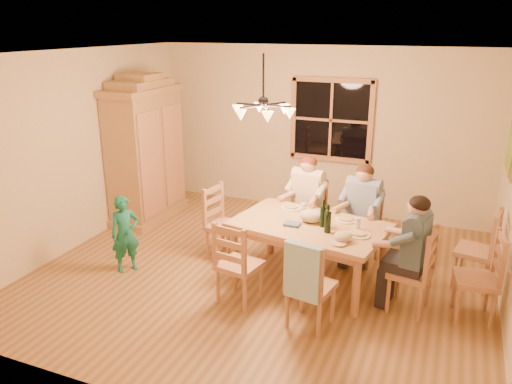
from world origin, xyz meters
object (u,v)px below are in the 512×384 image
at_px(armoire, 146,154).
at_px(child, 125,234).
at_px(chair_near_right, 310,299).
at_px(chair_end_left, 225,237).
at_px(chair_end_right, 409,285).
at_px(wine_bottle_b, 328,219).
at_px(chair_far_right, 360,240).
at_px(chair_far_left, 306,228).
at_px(chandelier, 263,110).
at_px(chair_near_left, 239,277).
at_px(wine_bottle_a, 323,213).
at_px(chair_spare_front, 474,292).
at_px(chair_spare_back, 473,263).
at_px(dining_table, 309,231).
at_px(adult_woman, 307,192).
at_px(adult_slate_man, 414,240).
at_px(adult_plaid_man, 363,202).

relative_size(armoire, child, 2.31).
xyz_separation_m(chair_near_right, chair_end_left, (-1.51, 1.11, 0.00)).
relative_size(chair_end_right, child, 0.99).
xyz_separation_m(chair_end_left, wine_bottle_b, (1.47, -0.38, 0.62)).
height_order(chair_far_right, chair_end_left, same).
bearing_deg(armoire, chair_far_left, -4.28).
relative_size(chandelier, chair_near_left, 0.78).
distance_m(chandelier, wine_bottle_a, 1.38).
xyz_separation_m(chair_end_right, chair_spare_front, (0.65, 0.09, 0.00)).
relative_size(chair_far_right, chair_end_right, 1.00).
height_order(chair_far_left, chair_spare_back, same).
bearing_deg(chair_end_left, chair_end_right, 90.00).
bearing_deg(chair_near_left, chandelier, 100.38).
bearing_deg(chair_far_right, chair_near_left, 64.80).
distance_m(armoire, dining_table, 3.23).
xyz_separation_m(dining_table, chair_spare_back, (1.86, 0.63, -0.36)).
bearing_deg(chair_end_right, wine_bottle_a, 89.94).
bearing_deg(adult_woman, chair_near_left, 90.00).
bearing_deg(adult_woman, chair_end_right, 153.43).
distance_m(chair_near_left, adult_slate_man, 1.95).
xyz_separation_m(adult_plaid_man, wine_bottle_b, (-0.22, -0.94, 0.08)).
distance_m(chair_end_right, child, 3.46).
distance_m(chair_near_left, adult_woman, 1.76).
height_order(chair_end_right, adult_slate_man, adult_slate_man).
bearing_deg(chair_far_left, adult_slate_man, 153.43).
bearing_deg(chair_end_right, child, 106.18).
bearing_deg(chandelier, adult_slate_man, -6.04).
relative_size(chair_far_right, wine_bottle_b, 3.00).
relative_size(chair_end_right, adult_woman, 1.13).
height_order(chair_end_right, adult_woman, adult_woman).
bearing_deg(chair_end_left, dining_table, 90.00).
bearing_deg(chandelier, adult_plaid_man, 36.31).
bearing_deg(adult_slate_man, adult_plaid_man, 46.64).
xyz_separation_m(chair_far_right, chair_end_left, (-1.69, -0.56, 0.00)).
distance_m(chair_far_left, chair_near_left, 1.67).
distance_m(chandelier, chair_far_left, 2.02).
height_order(chair_near_left, wine_bottle_b, wine_bottle_b).
height_order(wine_bottle_a, chair_spare_front, wine_bottle_a).
height_order(chair_far_right, chair_spare_back, same).
relative_size(chair_far_left, chair_end_left, 1.00).
distance_m(chair_far_left, chair_spare_back, 2.17).
xyz_separation_m(chair_near_right, adult_plaid_man, (0.19, 1.66, 0.54)).
bearing_deg(chair_near_right, chandelier, 144.79).
xyz_separation_m(chair_near_right, chair_spare_front, (1.57, 0.78, 0.00)).
relative_size(chair_end_right, wine_bottle_a, 3.00).
distance_m(chair_end_right, wine_bottle_a, 1.23).
bearing_deg(dining_table, adult_woman, 108.09).
xyz_separation_m(chair_far_left, adult_woman, (-0.00, 0.00, 0.54)).
height_order(dining_table, wine_bottle_a, wine_bottle_a).
bearing_deg(adult_plaid_man, chair_near_left, 64.80).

